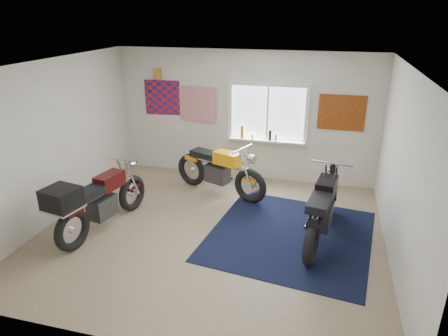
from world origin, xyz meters
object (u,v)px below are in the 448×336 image
(yellow_triumph, at_px, (219,171))
(maroon_tourer, at_px, (96,202))
(navy_rug, at_px, (290,235))
(black_chrome_bike, at_px, (322,211))

(yellow_triumph, relative_size, maroon_tourer, 0.96)
(navy_rug, distance_m, maroon_tourer, 3.19)
(yellow_triumph, xyz_separation_m, black_chrome_bike, (2.01, -1.24, 0.02))
(maroon_tourer, bearing_deg, black_chrome_bike, -67.33)
(yellow_triumph, height_order, maroon_tourer, maroon_tourer)
(navy_rug, bearing_deg, maroon_tourer, -167.30)
(navy_rug, relative_size, yellow_triumph, 1.28)
(navy_rug, relative_size, maroon_tourer, 1.23)
(yellow_triumph, bearing_deg, black_chrome_bike, -11.10)
(black_chrome_bike, height_order, maroon_tourer, black_chrome_bike)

